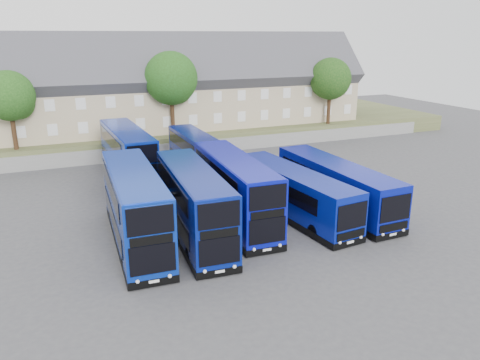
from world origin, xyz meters
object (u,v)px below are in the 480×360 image
object	(u,v)px
tree_mid	(172,80)
tree_east	(331,80)
dd_front_left	(135,209)
tree_far	(340,72)
tree_west	(11,98)
dd_front_mid	(194,205)
coach_east_a	(294,194)

from	to	relation	value
tree_mid	tree_east	distance (m)	20.02
dd_front_left	tree_far	xyz separation A→B (m)	(34.60, 29.08, 5.38)
tree_mid	tree_west	bearing A→B (deg)	-178.21
dd_front_left	tree_east	xyz separation A→B (m)	(28.60, 22.08, 5.04)
dd_front_mid	tree_west	distance (m)	25.65
dd_front_left	tree_east	size ratio (longest dim) A/B	1.49
coach_east_a	tree_east	world-z (taller)	tree_east
dd_front_left	tree_far	size ratio (longest dim) A/B	1.40
dd_front_left	tree_east	bearing A→B (deg)	40.15
dd_front_left	coach_east_a	xyz separation A→B (m)	(11.54, 0.34, -0.66)
tree_far	coach_east_a	bearing A→B (deg)	-128.74
tree_west	tree_far	size ratio (longest dim) A/B	0.88
tree_west	tree_mid	world-z (taller)	tree_mid
dd_front_mid	tree_mid	distance (m)	24.36
coach_east_a	tree_far	xyz separation A→B (m)	(23.06, 28.75, 6.04)
dd_front_mid	tree_far	distance (m)	43.19
tree_east	tree_far	distance (m)	9.23
dd_front_mid	tree_mid	size ratio (longest dim) A/B	1.28
tree_far	dd_front_mid	bearing A→B (deg)	-136.23
coach_east_a	tree_west	size ratio (longest dim) A/B	1.67
tree_east	tree_far	bearing A→B (deg)	49.40
tree_mid	tree_far	distance (m)	26.80
dd_front_mid	tree_west	bearing A→B (deg)	119.54
dd_front_left	dd_front_mid	xyz separation A→B (m)	(3.67, -0.56, -0.09)
coach_east_a	tree_far	world-z (taller)	tree_far
dd_front_mid	tree_west	size ratio (longest dim) A/B	1.53
tree_east	coach_east_a	bearing A→B (deg)	-128.11
tree_mid	dd_front_left	bearing A→B (deg)	-110.85
coach_east_a	tree_east	distance (m)	28.22
dd_front_left	tree_west	size ratio (longest dim) A/B	1.59
coach_east_a	tree_east	bearing A→B (deg)	45.99
coach_east_a	tree_west	distance (m)	29.33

